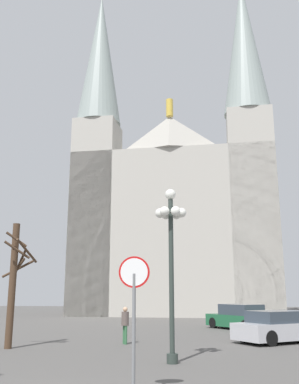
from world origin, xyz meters
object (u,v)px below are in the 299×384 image
at_px(pedestrian_walking, 125,322).
at_px(stop_sign, 134,298).
at_px(street_lamp, 171,242).
at_px(parked_car_near_green, 240,318).
at_px(parked_car_far_silver, 281,327).
at_px(cathedral, 174,203).
at_px(bare_tree, 14,280).

bearing_deg(pedestrian_walking, stop_sign, -79.69).
relative_size(street_lamp, parked_car_near_green, 1.25).
bearing_deg(parked_car_far_silver, pedestrian_walking, -168.54).
height_order(cathedral, bare_tree, cathedral).
bearing_deg(pedestrian_walking, street_lamp, -64.69).
distance_m(stop_sign, bare_tree, 9.60).
xyz_separation_m(cathedral, parked_car_near_green, (4.55, -15.60, -10.34)).
relative_size(cathedral, bare_tree, 7.13).
bearing_deg(cathedral, stop_sign, -89.00).
relative_size(stop_sign, street_lamp, 0.53).
xyz_separation_m(parked_car_far_silver, pedestrian_walking, (-6.85, -1.39, 0.28)).
distance_m(stop_sign, street_lamp, 4.87).
height_order(street_lamp, parked_car_far_silver, street_lamp).
distance_m(cathedral, pedestrian_walking, 25.76).
height_order(stop_sign, parked_car_near_green, stop_sign).
bearing_deg(street_lamp, parked_car_near_green, 75.33).
xyz_separation_m(cathedral, pedestrian_walking, (-1.13, -23.67, -10.09)).
relative_size(street_lamp, pedestrian_walking, 3.61).
xyz_separation_m(parked_car_near_green, parked_car_far_silver, (1.17, -6.69, -0.03)).
height_order(cathedral, street_lamp, cathedral).
xyz_separation_m(bare_tree, parked_car_far_silver, (11.19, 3.32, -2.01)).
xyz_separation_m(street_lamp, bare_tree, (-6.63, 2.93, -1.13)).
bearing_deg(pedestrian_walking, bare_tree, -155.99).
relative_size(parked_car_far_silver, pedestrian_walking, 3.05).
xyz_separation_m(cathedral, street_lamp, (1.17, -28.53, -7.23)).
height_order(stop_sign, street_lamp, street_lamp).
bearing_deg(parked_car_near_green, cathedral, 106.27).
bearing_deg(stop_sign, street_lamp, 82.53).
xyz_separation_m(cathedral, parked_car_far_silver, (5.73, -22.28, -10.37)).
xyz_separation_m(parked_car_near_green, pedestrian_walking, (-5.68, -8.08, 0.25)).
relative_size(cathedral, pedestrian_walking, 22.89).
xyz_separation_m(stop_sign, bare_tree, (-6.04, 7.44, 0.62)).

